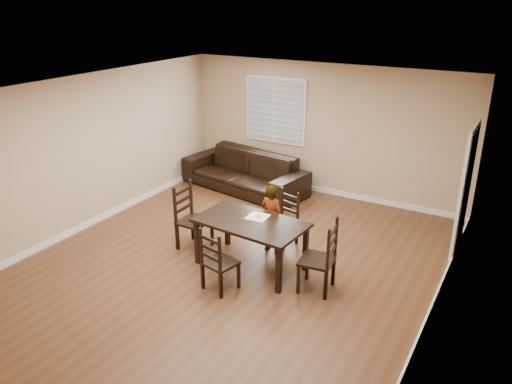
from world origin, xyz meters
TOP-DOWN VIEW (x-y plane):
  - ground at (0.00, 0.00)m, footprint 7.00×7.00m
  - room at (0.04, 0.18)m, footprint 6.04×7.04m
  - dining_table at (0.30, 0.05)m, footprint 1.71×1.05m
  - chair_near at (0.40, 1.08)m, footprint 0.50×0.48m
  - chair_far at (0.22, -0.81)m, footprint 0.51×0.49m
  - chair_left at (-0.96, 0.14)m, footprint 0.46×0.49m
  - chair_right at (1.56, -0.02)m, footprint 0.51×0.54m
  - child at (0.34, 0.64)m, footprint 0.47×0.35m
  - napkin at (0.31, 0.23)m, footprint 0.32×0.32m
  - donut at (0.33, 0.23)m, footprint 0.10×0.10m
  - sofa at (-1.49, 2.82)m, footprint 2.92×1.54m

SIDE VIEW (x-z plane):
  - ground at x=0.00m, z-range 0.00..0.00m
  - sofa at x=-1.49m, z-range 0.00..0.81m
  - chair_near at x=0.40m, z-range -0.04..0.88m
  - chair_far at x=0.22m, z-range -0.04..0.92m
  - chair_right at x=1.56m, z-range -0.05..1.03m
  - chair_left at x=-0.96m, z-range -0.05..1.04m
  - child at x=0.34m, z-range 0.00..1.17m
  - dining_table at x=0.30m, z-range 0.30..1.07m
  - napkin at x=0.31m, z-range 0.77..0.78m
  - donut at x=0.33m, z-range 0.78..0.81m
  - room at x=0.04m, z-range 0.45..3.17m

